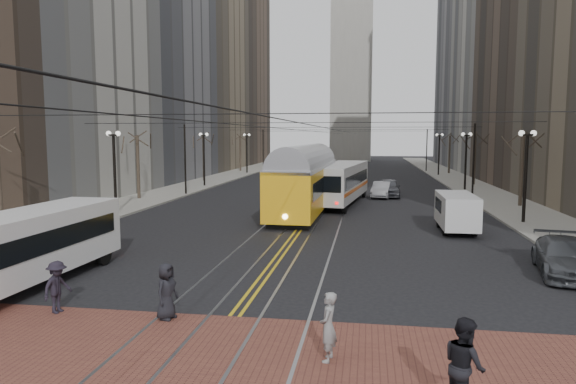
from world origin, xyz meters
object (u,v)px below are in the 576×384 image
(pedestrian_b, at_px, (328,327))
(pedestrian_d, at_px, (57,287))
(transit_bus, at_px, (9,255))
(pedestrian_c, at_px, (464,365))
(sedan_parked, at_px, (565,257))
(streetcar, at_px, (305,187))
(pedestrian_a, at_px, (166,291))
(rear_bus, at_px, (341,184))
(sedan_silver, at_px, (382,190))
(cargo_van, at_px, (456,213))
(sedan_grey, at_px, (389,188))

(pedestrian_b, relative_size, pedestrian_d, 1.05)
(transit_bus, relative_size, pedestrian_c, 5.68)
(sedan_parked, relative_size, pedestrian_c, 2.55)
(streetcar, height_order, pedestrian_c, streetcar)
(pedestrian_c, xyz_separation_m, pedestrian_d, (-11.51, 4.10, -0.16))
(pedestrian_b, bearing_deg, pedestrian_a, -105.57)
(streetcar, relative_size, pedestrian_b, 9.19)
(pedestrian_b, relative_size, pedestrian_c, 0.89)
(pedestrian_a, bearing_deg, transit_bus, 90.14)
(transit_bus, height_order, rear_bus, rear_bus)
(pedestrian_a, xyz_separation_m, pedestrian_c, (7.91, -4.10, 0.12))
(pedestrian_a, height_order, pedestrian_b, pedestrian_b)
(rear_bus, height_order, sedan_silver, rear_bus)
(pedestrian_d, bearing_deg, rear_bus, -3.45)
(streetcar, bearing_deg, cargo_van, -32.01)
(rear_bus, xyz_separation_m, pedestrian_c, (4.15, -31.48, -0.65))
(streetcar, xyz_separation_m, sedan_grey, (6.40, 10.70, -1.04))
(pedestrian_b, bearing_deg, sedan_grey, -176.94)
(sedan_grey, bearing_deg, pedestrian_d, -108.39)
(pedestrian_c, distance_m, pedestrian_d, 12.22)
(pedestrian_a, bearing_deg, pedestrian_b, -99.77)
(transit_bus, relative_size, rear_bus, 0.88)
(rear_bus, distance_m, sedan_grey, 7.17)
(sedan_grey, distance_m, sedan_silver, 1.00)
(transit_bus, bearing_deg, streetcar, 71.27)
(transit_bus, relative_size, pedestrian_b, 6.42)
(rear_bus, distance_m, pedestrian_c, 31.76)
(sedan_parked, bearing_deg, cargo_van, 116.42)
(cargo_van, height_order, sedan_parked, cargo_van)
(streetcar, height_order, cargo_van, streetcar)
(pedestrian_b, bearing_deg, rear_bus, -169.90)
(pedestrian_d, bearing_deg, cargo_van, -30.54)
(streetcar, xyz_separation_m, cargo_van, (9.58, -6.33, -0.78))
(transit_bus, distance_m, pedestrian_c, 15.34)
(rear_bus, height_order, pedestrian_c, rear_bus)
(sedan_silver, height_order, pedestrian_b, pedestrian_b)
(sedan_grey, height_order, pedestrian_d, same)
(pedestrian_a, height_order, pedestrian_d, pedestrian_a)
(streetcar, bearing_deg, sedan_grey, 60.60)
(transit_bus, height_order, pedestrian_d, transit_bus)
(streetcar, height_order, rear_bus, streetcar)
(cargo_van, bearing_deg, pedestrian_a, -123.85)
(sedan_grey, relative_size, sedan_silver, 1.12)
(streetcar, height_order, sedan_grey, streetcar)
(rear_bus, relative_size, cargo_van, 2.54)
(streetcar, bearing_deg, sedan_parked, -49.70)
(sedan_grey, bearing_deg, rear_bus, -124.45)
(transit_bus, bearing_deg, sedan_parked, 17.59)
(pedestrian_a, xyz_separation_m, pedestrian_b, (5.05, -2.16, 0.01))
(pedestrian_b, bearing_deg, cargo_van, 169.51)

